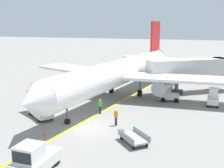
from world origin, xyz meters
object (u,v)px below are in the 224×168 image
(airliner, at_px, (121,72))
(belt_loader_forward_hold, at_px, (40,110))
(pushback_tug, at_px, (34,159))
(jet_bridge, at_px, (197,68))
(ground_crew_wing_walker, at_px, (116,117))
(ground_crew_marshaller, at_px, (100,106))
(baggage_cart_empty_trailing, at_px, (134,138))
(baggage_tug_near_wing, at_px, (213,98))
(safety_cone_nose_left, at_px, (68,95))
(safety_cone_nose_right, at_px, (44,133))
(baggage_tug_by_cargo_door, at_px, (169,94))

(airliner, relative_size, belt_loader_forward_hold, 7.47)
(pushback_tug, bearing_deg, airliner, 90.21)
(airliner, distance_m, pushback_tug, 21.25)
(pushback_tug, height_order, belt_loader_forward_hold, belt_loader_forward_hold)
(jet_bridge, bearing_deg, ground_crew_wing_walker, -112.70)
(jet_bridge, height_order, belt_loader_forward_hold, jet_bridge)
(pushback_tug, height_order, ground_crew_wing_walker, pushback_tug)
(ground_crew_marshaller, bearing_deg, baggage_cart_empty_trailing, -50.57)
(airliner, distance_m, baggage_tug_near_wing, 12.08)
(pushback_tug, bearing_deg, safety_cone_nose_left, 110.19)
(airliner, relative_size, baggage_tug_near_wing, 14.42)
(airliner, height_order, jet_bridge, airliner)
(airliner, bearing_deg, safety_cone_nose_right, -100.30)
(jet_bridge, bearing_deg, pushback_tug, -109.43)
(baggage_tug_by_cargo_door, relative_size, ground_crew_wing_walker, 1.49)
(safety_cone_nose_left, xyz_separation_m, safety_cone_nose_right, (4.21, -13.28, 0.00))
(jet_bridge, distance_m, ground_crew_marshaller, 17.04)
(jet_bridge, distance_m, baggage_tug_by_cargo_door, 7.41)
(belt_loader_forward_hold, xyz_separation_m, ground_crew_wing_walker, (8.41, 0.07, 0.13))
(baggage_cart_empty_trailing, bearing_deg, baggage_tug_near_wing, 64.69)
(baggage_tug_by_cargo_door, xyz_separation_m, safety_cone_nose_left, (-13.41, -1.75, -0.71))
(baggage_tug_by_cargo_door, height_order, ground_crew_marshaller, baggage_tug_by_cargo_door)
(baggage_tug_near_wing, xyz_separation_m, ground_crew_wing_walker, (-9.19, -10.32, -0.02))
(ground_crew_marshaller, bearing_deg, ground_crew_wing_walker, -47.39)
(pushback_tug, xyz_separation_m, ground_crew_wing_walker, (2.55, 10.35, -0.08))
(baggage_tug_near_wing, bearing_deg, ground_crew_marshaller, -148.58)
(airliner, relative_size, baggage_cart_empty_trailing, 10.67)
(airliner, xyz_separation_m, pushback_tug, (0.08, -21.11, -2.42))
(baggage_tug_by_cargo_door, bearing_deg, baggage_tug_near_wing, -2.63)
(ground_crew_wing_walker, bearing_deg, belt_loader_forward_hold, -179.52)
(airliner, relative_size, ground_crew_wing_walker, 20.72)
(baggage_cart_empty_trailing, distance_m, safety_cone_nose_left, 17.40)
(safety_cone_nose_left, bearing_deg, safety_cone_nose_right, -72.42)
(airliner, bearing_deg, safety_cone_nose_left, -164.43)
(ground_crew_wing_walker, bearing_deg, jet_bridge, 67.30)
(pushback_tug, xyz_separation_m, belt_loader_forward_hold, (-5.86, 10.28, -0.22))
(belt_loader_forward_hold, relative_size, ground_crew_wing_walker, 2.77)
(safety_cone_nose_left, bearing_deg, pushback_tug, -69.81)
(safety_cone_nose_right, bearing_deg, jet_bridge, 59.68)
(jet_bridge, xyz_separation_m, belt_loader_forward_hold, (-15.41, -16.80, -2.77))
(baggage_tug_by_cargo_door, distance_m, baggage_cart_empty_trailing, 14.18)
(baggage_tug_near_wing, bearing_deg, belt_loader_forward_hold, -149.45)
(pushback_tug, relative_size, safety_cone_nose_right, 8.37)
(jet_bridge, xyz_separation_m, safety_cone_nose_right, (-12.39, -21.18, -3.32))
(baggage_tug_by_cargo_door, bearing_deg, safety_cone_nose_left, -172.57)
(belt_loader_forward_hold, bearing_deg, jet_bridge, 47.47)
(baggage_tug_by_cargo_door, bearing_deg, ground_crew_wing_walker, -109.82)
(baggage_tug_by_cargo_door, relative_size, ground_crew_marshaller, 1.49)
(baggage_tug_near_wing, xyz_separation_m, baggage_tug_by_cargo_door, (-5.38, 0.25, 0.00))
(belt_loader_forward_hold, relative_size, safety_cone_nose_left, 10.72)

